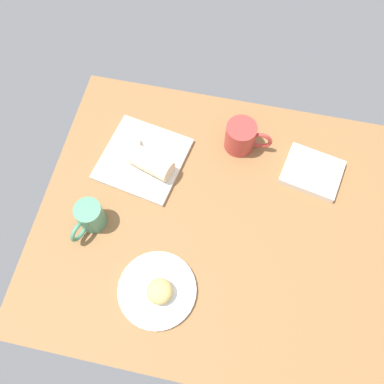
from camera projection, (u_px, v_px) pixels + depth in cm
name	position (u px, v px, depth cm)	size (l,w,h in cm)	color
dining_table	(222.00, 225.00, 124.44)	(110.00, 90.00, 4.00)	olive
round_plate	(158.00, 290.00, 113.80)	(21.86, 21.86, 1.40)	white
scone_pastry	(161.00, 292.00, 110.54)	(7.28, 7.21, 4.93)	tan
square_plate	(144.00, 159.00, 130.53)	(24.89, 24.89, 1.60)	silver
sauce_cup	(132.00, 144.00, 130.35)	(5.83, 5.83, 2.40)	silver
breakfast_wrap	(152.00, 163.00, 125.45)	(6.51, 6.51, 13.94)	beige
book_stack	(313.00, 172.00, 128.18)	(20.08, 17.67, 2.41)	silver
coffee_mug	(243.00, 137.00, 128.74)	(14.92, 9.55, 10.26)	#B23833
second_mug	(91.00, 217.00, 118.20)	(7.82, 12.57, 9.53)	#4C8C6B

